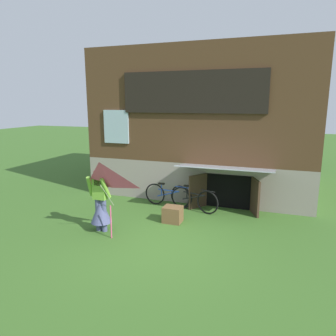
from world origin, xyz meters
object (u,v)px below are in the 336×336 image
wooden_crate (173,214)px  kite (100,183)px  bicycle_black (193,199)px  person (101,204)px  bicycle_blue (168,195)px

wooden_crate → kite: bearing=-124.0°
bicycle_black → wooden_crate: bearing=-88.4°
person → bicycle_blue: (0.95, 2.38, -0.35)m
person → kite: kite is taller
bicycle_black → person: bearing=-111.8°
person → bicycle_blue: bearing=79.2°
bicycle_black → wooden_crate: size_ratio=3.24×
kite → bicycle_black: (1.46, 2.79, -1.06)m
bicycle_black → kite: bearing=-100.5°
bicycle_black → bicycle_blue: size_ratio=1.00×
kite → bicycle_blue: size_ratio=1.13×
kite → bicycle_blue: (0.60, 2.92, -1.07)m
bicycle_black → wooden_crate: (-0.30, -1.07, -0.15)m
person → bicycle_black: 2.90m
person → wooden_crate: bearing=48.8°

